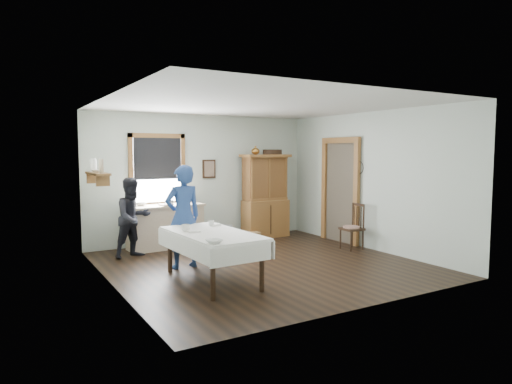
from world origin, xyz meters
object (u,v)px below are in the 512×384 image
china_hutch (265,196)px  wicker_basket (252,237)px  figure_dark (133,221)px  spindle_chair (352,227)px  dining_table (212,257)px  work_counter (165,226)px  woman_blue (183,221)px  pail (227,235)px

china_hutch → wicker_basket: bearing=-149.0°
wicker_basket → figure_dark: (-2.59, -0.19, 0.58)m
china_hutch → spindle_chair: china_hutch is taller
dining_table → spindle_chair: 3.37m
work_counter → wicker_basket: bearing=-13.2°
woman_blue → spindle_chair: bearing=171.4°
work_counter → spindle_chair: (3.12, -1.99, 0.02)m
work_counter → pail: work_counter is taller
dining_table → woman_blue: bearing=94.5°
dining_table → figure_dark: figure_dark is taller
china_hutch → spindle_chair: (0.76, -2.01, -0.48)m
pail → woman_blue: woman_blue is taller
work_counter → pail: (1.33, -0.10, -0.28)m
dining_table → pail: bearing=58.9°
spindle_chair → figure_dark: (-3.89, 1.50, 0.22)m
woman_blue → figure_dark: bearing=-69.8°
spindle_chair → china_hutch: bearing=114.6°
work_counter → china_hutch: (2.36, 0.02, 0.50)m
spindle_chair → woman_blue: (-3.39, 0.33, 0.34)m
spindle_chair → woman_blue: woman_blue is taller
dining_table → figure_dark: bearing=105.2°
pail → figure_dark: (-2.11, -0.39, 0.52)m
dining_table → work_counter: bearing=85.7°
work_counter → china_hutch: bearing=-3.4°
pail → figure_dark: size_ratio=0.23×
work_counter → figure_dark: figure_dark is taller
woman_blue → pail: bearing=-138.8°
woman_blue → figure_dark: woman_blue is taller
dining_table → woman_blue: woman_blue is taller
pail → wicker_basket: size_ratio=0.92×
spindle_chair → pail: (-1.78, 1.89, -0.30)m
figure_dark → pail: bearing=-6.2°
work_counter → spindle_chair: 3.70m
dining_table → spindle_chair: (3.31, 0.64, 0.08)m
figure_dark → spindle_chair: bearing=-37.8°
spindle_chair → pail: 2.62m
dining_table → woman_blue: (-0.08, 0.97, 0.42)m
work_counter → spindle_chair: size_ratio=1.68×
china_hutch → dining_table: bearing=-133.5°
spindle_chair → figure_dark: bearing=162.7°
woman_blue → dining_table: bearing=91.4°
spindle_chair → pail: size_ratio=2.93×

